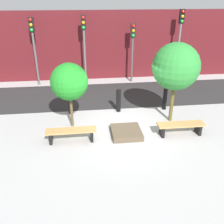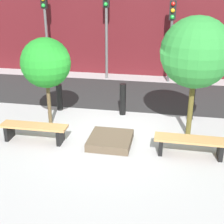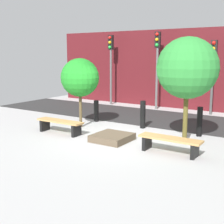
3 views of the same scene
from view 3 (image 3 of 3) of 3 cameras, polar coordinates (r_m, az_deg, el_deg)
name	(u,v)px [view 3 (image 3 of 3)]	position (r m, az deg, el deg)	size (l,w,h in m)	color
ground_plane	(119,138)	(10.63, 1.29, -4.75)	(18.00, 18.00, 0.00)	#A5A5A5
road_strip	(164,119)	(13.91, 9.56, -1.23)	(18.00, 3.64, 0.01)	#292929
building_facade	(191,69)	(16.59, 14.21, 7.57)	(16.20, 0.50, 4.08)	#511419
bench_left	(60,124)	(11.31, -9.49, -2.17)	(1.87, 0.45, 0.48)	black
bench_right	(170,142)	(9.08, 10.55, -5.40)	(1.83, 0.48, 0.47)	black
planter_bed	(112,138)	(10.26, 0.03, -4.69)	(1.14, 1.17, 0.22)	brown
tree_behind_left_bench	(80,78)	(11.96, -5.88, 6.25)	(1.46, 1.46, 2.66)	brown
tree_behind_right_bench	(187,68)	(9.85, 13.63, 7.79)	(1.89, 1.89, 3.33)	brown
bollard_far_left	(96,111)	(13.13, -2.89, 0.19)	(0.20, 0.20, 0.90)	black
bollard_left	(143,115)	(11.97, 5.65, -0.46)	(0.21, 0.21, 1.06)	black
bollard_center	(200,122)	(11.16, 15.72, -1.71)	(0.19, 0.19, 1.03)	black
traffic_light_west	(111,57)	(17.50, -0.23, 9.98)	(0.28, 0.27, 3.83)	#555555
traffic_light_mid_west	(157,57)	(16.13, 8.27, 10.01)	(0.28, 0.27, 3.91)	#5A5A5A
traffic_light_mid_east	(213,64)	(15.16, 18.02, 8.43)	(0.28, 0.27, 3.44)	#484848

